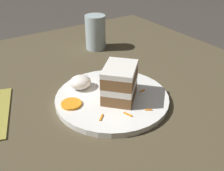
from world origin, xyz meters
name	(u,v)px	position (x,y,z in m)	size (l,w,h in m)	color
ground_plane	(85,108)	(0.00, 0.00, 0.00)	(6.00, 6.00, 0.00)	#38332D
dining_table	(85,104)	(0.00, 0.00, 0.01)	(1.20, 1.14, 0.03)	#4C422D
plate	(112,98)	(-0.06, 0.04, 0.04)	(0.30, 0.30, 0.01)	white
cake_slice	(120,82)	(-0.07, 0.06, 0.09)	(0.12, 0.12, 0.09)	brown
cream_dollop	(80,82)	(-0.01, -0.04, 0.06)	(0.06, 0.05, 0.04)	white
orange_garnish	(71,104)	(0.05, 0.02, 0.05)	(0.05, 0.05, 0.01)	orange
carrot_shreds_scatter	(128,109)	(-0.06, 0.12, 0.04)	(0.17, 0.09, 0.00)	orange
drinking_glass	(96,35)	(-0.20, -0.29, 0.08)	(0.08, 0.08, 0.13)	silver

